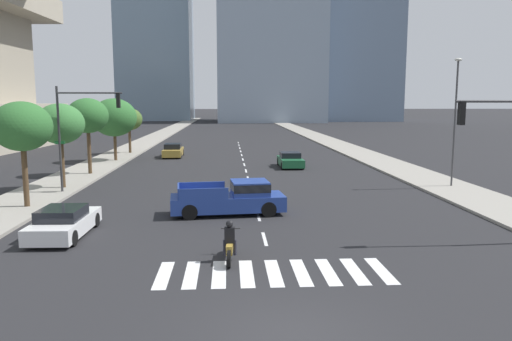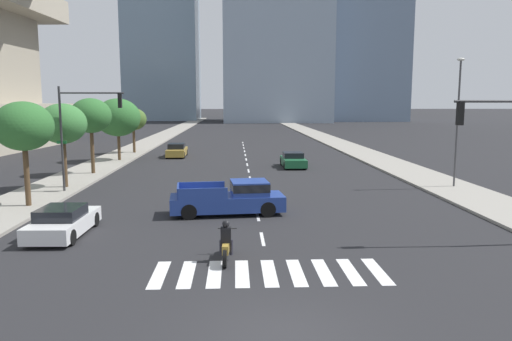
% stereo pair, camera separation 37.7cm
% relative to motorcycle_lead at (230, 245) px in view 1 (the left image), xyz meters
% --- Properties ---
extents(ground_plane, '(800.00, 800.00, 0.00)m').
position_rel_motorcycle_lead_xyz_m(ground_plane, '(1.44, -5.66, -0.58)').
color(ground_plane, '#232326').
extents(sidewalk_east, '(4.00, 260.00, 0.15)m').
position_rel_motorcycle_lead_xyz_m(sidewalk_east, '(14.30, 24.34, -0.51)').
color(sidewalk_east, gray).
rests_on(sidewalk_east, ground).
extents(sidewalk_west, '(4.00, 260.00, 0.15)m').
position_rel_motorcycle_lead_xyz_m(sidewalk_west, '(-11.42, 24.34, -0.51)').
color(sidewalk_west, gray).
rests_on(sidewalk_west, ground).
extents(crosswalk_near, '(7.65, 2.58, 0.01)m').
position_rel_motorcycle_lead_xyz_m(crosswalk_near, '(1.44, -1.35, -0.58)').
color(crosswalk_near, silver).
rests_on(crosswalk_near, ground).
extents(lane_divider_center, '(0.14, 50.00, 0.01)m').
position_rel_motorcycle_lead_xyz_m(lane_divider_center, '(1.44, 26.65, -0.58)').
color(lane_divider_center, silver).
rests_on(lane_divider_center, ground).
extents(motorcycle_lead, '(0.70, 2.16, 1.49)m').
position_rel_motorcycle_lead_xyz_m(motorcycle_lead, '(0.00, 0.00, 0.00)').
color(motorcycle_lead, black).
rests_on(motorcycle_lead, ground).
extents(pickup_truck, '(5.80, 2.55, 1.67)m').
position_rel_motorcycle_lead_xyz_m(pickup_truck, '(0.21, 7.22, 0.23)').
color(pickup_truck, navy).
rests_on(pickup_truck, ground).
extents(sedan_white_0, '(1.99, 4.44, 1.26)m').
position_rel_motorcycle_lead_xyz_m(sedan_white_0, '(-6.91, 3.55, 0.00)').
color(sedan_white_0, silver).
rests_on(sedan_white_0, ground).
extents(sedan_green_1, '(1.96, 4.28, 1.27)m').
position_rel_motorcycle_lead_xyz_m(sedan_green_1, '(5.37, 24.80, 0.01)').
color(sedan_green_1, '#1E6038').
rests_on(sedan_green_1, ground).
extents(sedan_gold_2, '(1.93, 4.60, 1.39)m').
position_rel_motorcycle_lead_xyz_m(sedan_gold_2, '(-5.64, 33.29, 0.05)').
color(sedan_gold_2, '#B28E38').
rests_on(sedan_gold_2, ground).
extents(traffic_signal_far, '(4.16, 0.28, 6.38)m').
position_rel_motorcycle_lead_xyz_m(traffic_signal_far, '(-8.87, 13.32, 3.88)').
color(traffic_signal_far, '#333335').
rests_on(traffic_signal_far, sidewalk_west).
extents(street_lamp_east, '(0.50, 0.24, 8.20)m').
position_rel_motorcycle_lead_xyz_m(street_lamp_east, '(14.60, 13.91, 4.27)').
color(street_lamp_east, '#3F3F42').
rests_on(street_lamp_east, sidewalk_east).
extents(street_tree_nearest, '(3.01, 3.01, 5.48)m').
position_rel_motorcycle_lead_xyz_m(street_tree_nearest, '(-10.62, 9.04, 3.74)').
color(street_tree_nearest, '#4C3823').
rests_on(street_tree_nearest, sidewalk_west).
extents(street_tree_second, '(3.01, 3.01, 5.35)m').
position_rel_motorcycle_lead_xyz_m(street_tree_second, '(-10.62, 14.77, 3.62)').
color(street_tree_second, '#4C3823').
rests_on(street_tree_second, sidewalk_west).
extents(street_tree_third, '(3.10, 3.10, 5.74)m').
position_rel_motorcycle_lead_xyz_m(street_tree_third, '(-10.62, 20.93, 3.96)').
color(street_tree_third, '#4C3823').
rests_on(street_tree_third, sidewalk_west).
extents(street_tree_fourth, '(4.16, 4.16, 5.78)m').
position_rel_motorcycle_lead_xyz_m(street_tree_fourth, '(-10.62, 29.54, 3.57)').
color(street_tree_fourth, '#4C3823').
rests_on(street_tree_fourth, sidewalk_west).
extents(street_tree_fifth, '(2.82, 2.82, 4.82)m').
position_rel_motorcycle_lead_xyz_m(street_tree_fifth, '(-10.62, 36.44, 3.16)').
color(street_tree_fifth, '#4C3823').
rests_on(street_tree_fifth, sidewalk_west).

